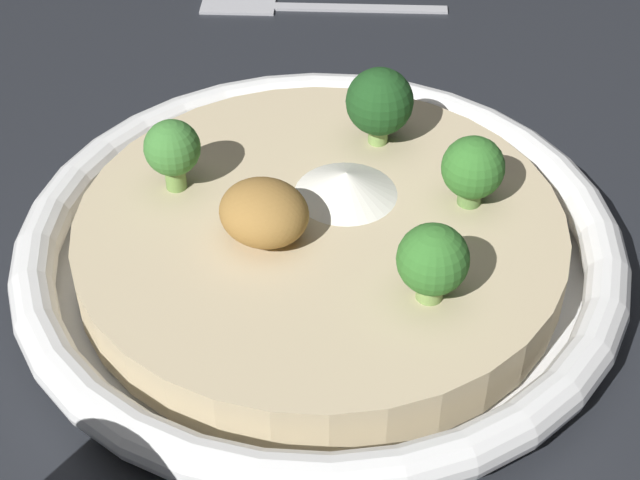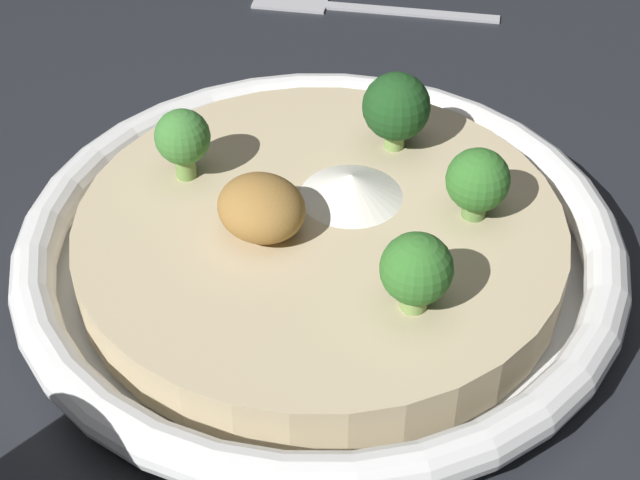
{
  "view_description": "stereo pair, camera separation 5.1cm",
  "coord_description": "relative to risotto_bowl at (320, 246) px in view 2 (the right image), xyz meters",
  "views": [
    {
      "loc": [
        0.2,
        -0.33,
        0.36
      ],
      "look_at": [
        0.0,
        0.0,
        0.02
      ],
      "focal_mm": 55.0,
      "sensor_mm": 36.0,
      "label": 1
    },
    {
      "loc": [
        0.24,
        -0.3,
        0.36
      ],
      "look_at": [
        0.0,
        0.0,
        0.02
      ],
      "focal_mm": 55.0,
      "sensor_mm": 36.0,
      "label": 2
    }
  ],
  "objects": [
    {
      "name": "broccoli_back_right",
      "position": [
        0.06,
        0.05,
        0.04
      ],
      "size": [
        0.03,
        0.03,
        0.04
      ],
      "color": "#668E47",
      "rests_on": "risotto_bowl"
    },
    {
      "name": "risotto_bowl",
      "position": [
        0.0,
        0.0,
        0.0
      ],
      "size": [
        0.32,
        0.32,
        0.04
      ],
      "color": "white",
      "rests_on": "ground_plane"
    },
    {
      "name": "broccoli_right",
      "position": [
        0.07,
        -0.02,
        0.04
      ],
      "size": [
        0.03,
        0.03,
        0.04
      ],
      "color": "#84A856",
      "rests_on": "risotto_bowl"
    },
    {
      "name": "fork_utensil",
      "position": [
        -0.17,
        0.24,
        -0.02
      ],
      "size": [
        0.17,
        0.11,
        0.0
      ],
      "rotation": [
        0.0,
        0.0,
        3.66
      ],
      "color": "#B7B7BC",
      "rests_on": "ground_plane"
    },
    {
      "name": "crispy_onion_garnish",
      "position": [
        -0.02,
        -0.03,
        0.03
      ],
      "size": [
        0.05,
        0.04,
        0.03
      ],
      "color": "#A37538",
      "rests_on": "risotto_bowl"
    },
    {
      "name": "ground_plane",
      "position": [
        0.0,
        0.0,
        -0.02
      ],
      "size": [
        6.0,
        6.0,
        0.0
      ],
      "primitive_type": "plane",
      "color": "#23262B"
    },
    {
      "name": "broccoli_front_left",
      "position": [
        -0.08,
        -0.02,
        0.04
      ],
      "size": [
        0.03,
        0.03,
        0.04
      ],
      "color": "#759E4C",
      "rests_on": "risotto_bowl"
    },
    {
      "name": "broccoli_back",
      "position": [
        -0.01,
        0.08,
        0.04
      ],
      "size": [
        0.04,
        0.04,
        0.05
      ],
      "color": "#84A856",
      "rests_on": "risotto_bowl"
    },
    {
      "name": "cheese_sprinkle",
      "position": [
        0.0,
        0.03,
        0.02
      ],
      "size": [
        0.05,
        0.05,
        0.01
      ],
      "color": "white",
      "rests_on": "risotto_bowl"
    }
  ]
}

